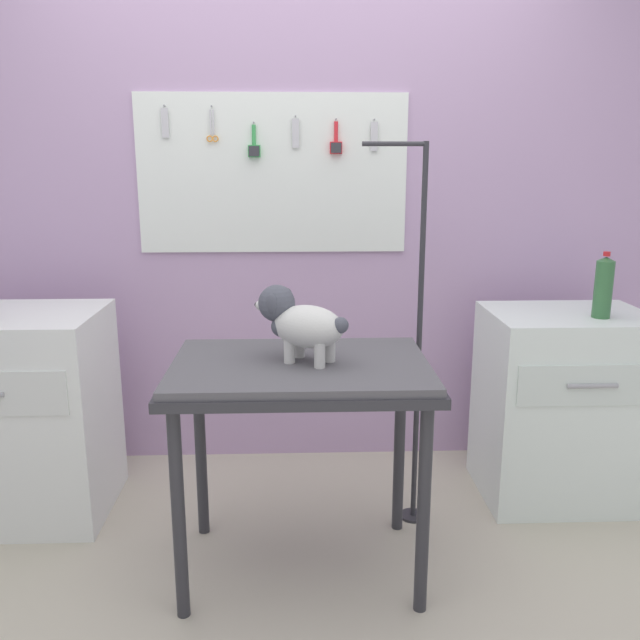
{
  "coord_description": "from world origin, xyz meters",
  "views": [
    {
      "loc": [
        0.02,
        -1.95,
        1.48
      ],
      "look_at": [
        0.1,
        0.22,
        0.96
      ],
      "focal_mm": 37.33,
      "sensor_mm": 36.0,
      "label": 1
    }
  ],
  "objects_px": {
    "grooming_table": "(300,386)",
    "cabinet_right": "(562,405)",
    "grooming_arm": "(416,355)",
    "dog": "(299,322)",
    "soda_bottle": "(603,287)",
    "counter_left": "(9,414)"
  },
  "relations": [
    {
      "from": "grooming_table",
      "to": "counter_left",
      "type": "height_order",
      "value": "counter_left"
    },
    {
      "from": "grooming_table",
      "to": "grooming_arm",
      "type": "distance_m",
      "value": 0.58
    },
    {
      "from": "counter_left",
      "to": "soda_bottle",
      "type": "xyz_separation_m",
      "value": [
        2.48,
        -0.03,
        0.54
      ]
    },
    {
      "from": "counter_left",
      "to": "dog",
      "type": "bearing_deg",
      "value": -20.37
    },
    {
      "from": "dog",
      "to": "soda_bottle",
      "type": "xyz_separation_m",
      "value": [
        1.26,
        0.42,
        0.03
      ]
    },
    {
      "from": "grooming_table",
      "to": "soda_bottle",
      "type": "relative_size",
      "value": 3.33
    },
    {
      "from": "grooming_table",
      "to": "grooming_arm",
      "type": "bearing_deg",
      "value": 35.73
    },
    {
      "from": "grooming_arm",
      "to": "dog",
      "type": "height_order",
      "value": "grooming_arm"
    },
    {
      "from": "grooming_arm",
      "to": "grooming_table",
      "type": "bearing_deg",
      "value": -144.27
    },
    {
      "from": "grooming_table",
      "to": "cabinet_right",
      "type": "height_order",
      "value": "cabinet_right"
    },
    {
      "from": "grooming_table",
      "to": "soda_bottle",
      "type": "bearing_deg",
      "value": 19.2
    },
    {
      "from": "grooming_table",
      "to": "cabinet_right",
      "type": "bearing_deg",
      "value": 24.39
    },
    {
      "from": "dog",
      "to": "counter_left",
      "type": "height_order",
      "value": "dog"
    },
    {
      "from": "dog",
      "to": "counter_left",
      "type": "relative_size",
      "value": 0.39
    },
    {
      "from": "cabinet_right",
      "to": "soda_bottle",
      "type": "bearing_deg",
      "value": -44.9
    },
    {
      "from": "cabinet_right",
      "to": "soda_bottle",
      "type": "xyz_separation_m",
      "value": [
        0.09,
        -0.09,
        0.55
      ]
    },
    {
      "from": "grooming_table",
      "to": "grooming_arm",
      "type": "height_order",
      "value": "grooming_arm"
    },
    {
      "from": "cabinet_right",
      "to": "soda_bottle",
      "type": "relative_size",
      "value": 3.07
    },
    {
      "from": "counter_left",
      "to": "cabinet_right",
      "type": "xyz_separation_m",
      "value": [
        2.39,
        0.06,
        -0.02
      ]
    },
    {
      "from": "cabinet_right",
      "to": "soda_bottle",
      "type": "height_order",
      "value": "soda_bottle"
    },
    {
      "from": "grooming_table",
      "to": "dog",
      "type": "xyz_separation_m",
      "value": [
        -0.0,
        0.01,
        0.23
      ]
    },
    {
      "from": "dog",
      "to": "cabinet_right",
      "type": "height_order",
      "value": "dog"
    }
  ]
}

